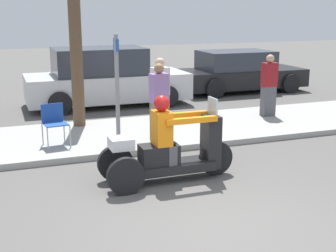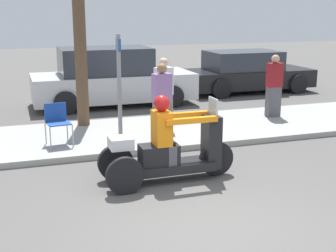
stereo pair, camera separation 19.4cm
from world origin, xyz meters
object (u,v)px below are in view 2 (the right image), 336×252
spectator_by_tree (162,103)px  street_sign (119,88)px  spectator_with_child (274,87)px  parked_car_lot_far (246,72)px  tree_trunk (81,57)px  parked_car_lot_center (111,78)px  spectator_far_back (164,95)px  motorcycle_trike (168,151)px  folding_chair_set_back (57,119)px

spectator_by_tree → street_sign: size_ratio=0.71×
spectator_with_child → street_sign: size_ratio=0.71×
parked_car_lot_far → street_sign: (-5.67, -5.60, 0.66)m
parked_car_lot_far → tree_trunk: bearing=-150.3°
parked_car_lot_center → parked_car_lot_far: size_ratio=1.08×
spectator_by_tree → spectator_far_back: bearing=69.3°
spectator_with_child → motorcycle_trike: bearing=-140.4°
motorcycle_trike → spectator_by_tree: spectator_by_tree is taller
spectator_with_child → folding_chair_set_back: spectator_with_child is taller
spectator_with_child → parked_car_lot_center: bearing=136.0°
spectator_far_back → parked_car_lot_center: bearing=96.7°
spectator_far_back → folding_chair_set_back: 2.45m
folding_chair_set_back → parked_car_lot_far: bearing=35.8°
street_sign → tree_trunk: bearing=100.6°
motorcycle_trike → parked_car_lot_far: 9.00m
folding_chair_set_back → parked_car_lot_far: 8.39m
motorcycle_trike → spectator_by_tree: 2.26m
spectator_by_tree → parked_car_lot_far: size_ratio=0.36×
parked_car_lot_center → parked_car_lot_far: 4.90m
spectator_by_tree → folding_chair_set_back: spectator_by_tree is taller
motorcycle_trike → folding_chair_set_back: motorcycle_trike is taller
parked_car_lot_far → spectator_by_tree: bearing=-132.2°
spectator_with_child → parked_car_lot_far: bearing=71.3°
folding_chair_set_back → parked_car_lot_center: bearing=64.7°
folding_chair_set_back → parked_car_lot_far: size_ratio=0.19×
motorcycle_trike → spectator_with_child: bearing=39.6°
motorcycle_trike → tree_trunk: size_ratio=0.72×
parked_car_lot_far → tree_trunk: tree_trunk is taller
motorcycle_trike → street_sign: size_ratio=1.03×
folding_chair_set_back → tree_trunk: size_ratio=0.26×
spectator_by_tree → spectator_far_back: (0.27, 0.70, 0.02)m
spectator_by_tree → motorcycle_trike: bearing=-105.2°
parked_car_lot_center → street_sign: street_sign is taller
parked_car_lot_center → tree_trunk: size_ratio=1.48×
motorcycle_trike → parked_car_lot_far: motorcycle_trike is taller
parked_car_lot_center → street_sign: 4.94m
tree_trunk → parked_car_lot_center: bearing=65.5°
motorcycle_trike → parked_car_lot_far: size_ratio=0.53×
spectator_with_child → spectator_far_back: (-3.02, -0.35, 0.03)m
parked_car_lot_center → tree_trunk: bearing=-114.5°
parked_car_lot_center → tree_trunk: tree_trunk is taller
spectator_with_child → spectator_far_back: size_ratio=0.96×
parked_car_lot_center → tree_trunk: 3.10m
parked_car_lot_center → spectator_with_child: bearing=-44.0°
spectator_by_tree → tree_trunk: size_ratio=0.50×
folding_chair_set_back → street_sign: bearing=-31.2°
spectator_far_back → tree_trunk: (-1.66, 0.99, 0.80)m
spectator_by_tree → folding_chair_set_back: 2.16m
folding_chair_set_back → spectator_by_tree: bearing=-6.3°
spectator_by_tree → parked_car_lot_center: spectator_by_tree is taller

